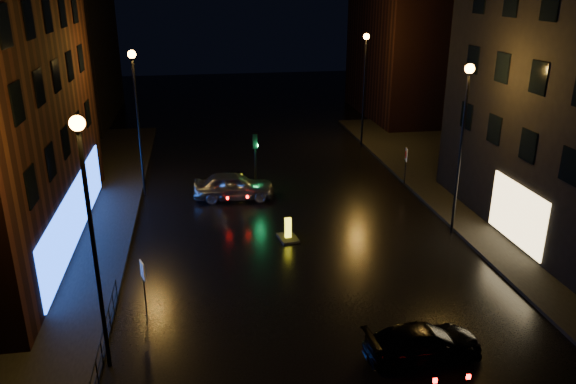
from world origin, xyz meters
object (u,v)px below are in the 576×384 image
(dark_sedan, at_px, (423,343))
(road_sign_right, at_px, (406,158))
(road_sign_left, at_px, (143,275))
(silver_hatchback, at_px, (234,186))
(bollard_far, at_px, (240,186))
(traffic_signal, at_px, (256,181))
(bollard_near, at_px, (288,234))

(dark_sedan, distance_m, road_sign_right, 17.17)
(road_sign_left, bearing_deg, road_sign_right, 19.62)
(silver_hatchback, bearing_deg, dark_sedan, -157.70)
(silver_hatchback, height_order, dark_sedan, silver_hatchback)
(road_sign_right, bearing_deg, dark_sedan, 84.37)
(road_sign_right, bearing_deg, road_sign_left, 51.70)
(dark_sedan, xyz_separation_m, bollard_far, (-4.64, 17.37, -0.38))
(road_sign_right, bearing_deg, traffic_signal, 6.43)
(silver_hatchback, relative_size, road_sign_right, 1.92)
(traffic_signal, distance_m, bollard_near, 7.43)
(silver_hatchback, relative_size, bollard_near, 3.35)
(traffic_signal, bearing_deg, silver_hatchback, -134.23)
(bollard_far, distance_m, road_sign_left, 13.92)
(silver_hatchback, xyz_separation_m, bollard_far, (0.50, 1.58, -0.58))
(bollard_near, bearing_deg, silver_hatchback, 101.92)
(traffic_signal, xyz_separation_m, bollard_near, (0.76, -7.39, -0.26))
(silver_hatchback, height_order, road_sign_left, road_sign_left)
(bollard_near, distance_m, bollard_far, 7.69)
(bollard_near, xyz_separation_m, road_sign_right, (8.33, 6.39, 1.56))
(bollard_far, xyz_separation_m, road_sign_left, (-4.69, -13.03, 1.40))
(bollard_near, bearing_deg, bollard_far, 94.35)
(silver_hatchback, bearing_deg, bollard_near, -155.39)
(traffic_signal, bearing_deg, dark_sedan, -77.88)
(traffic_signal, height_order, bollard_near, traffic_signal)
(bollard_near, bearing_deg, road_sign_right, 29.06)
(road_sign_left, bearing_deg, bollard_far, 50.84)
(traffic_signal, relative_size, silver_hatchback, 0.75)
(dark_sedan, bearing_deg, bollard_near, 12.12)
(dark_sedan, xyz_separation_m, bollard_near, (-2.94, 9.87, -0.34))
(road_sign_right, bearing_deg, bollard_far, 6.38)
(bollard_near, height_order, bollard_far, bollard_near)
(traffic_signal, distance_m, bollard_far, 0.99)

